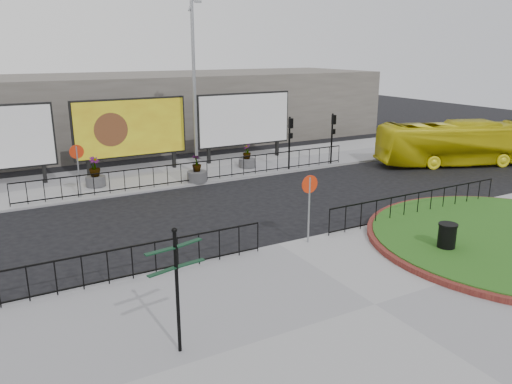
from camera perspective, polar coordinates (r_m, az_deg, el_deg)
ground at (r=17.84m, az=2.55°, el=-6.27°), size 90.00×90.00×0.00m
pavement_near at (r=14.23m, az=13.43°, el=-12.59°), size 30.00×10.00×0.12m
pavement_far at (r=28.25m, az=-10.32°, el=2.06°), size 44.00×6.00×0.12m
railing_near_left at (r=15.26m, az=-16.56°, el=-8.25°), size 10.00×0.10×1.10m
railing_near_right at (r=21.38m, az=18.02°, el=-1.34°), size 9.00×0.10×1.10m
railing_far at (r=25.99m, az=-6.34°, el=2.38°), size 18.00×0.10×1.10m
speed_sign_far at (r=24.21m, az=-19.74°, el=3.54°), size 0.64×0.07×2.47m
speed_sign_near at (r=17.42m, az=6.11°, el=-0.23°), size 0.64×0.07×2.47m
billboard_mid at (r=28.24m, az=-14.13°, el=7.09°), size 6.20×0.31×4.10m
billboard_right at (r=30.79m, az=-1.37°, el=8.27°), size 6.20×0.31×4.10m
lamp_post at (r=27.09m, az=-7.05°, el=11.83°), size 0.74×0.18×9.23m
signal_pole_a at (r=28.26m, az=3.91°, el=6.51°), size 0.22×0.26×3.00m
signal_pole_b at (r=29.99m, az=8.76°, el=6.92°), size 0.22×0.26×3.00m
building_backdrop at (r=37.30m, az=-15.63°, el=8.91°), size 40.00×10.00×5.00m
fingerpost_sign at (r=11.22m, az=-9.06°, el=-9.74°), size 1.41×0.49×3.01m
litter_bin at (r=17.99m, az=20.97°, el=-4.97°), size 0.63×0.63×1.05m
bus at (r=32.29m, az=21.91°, el=5.18°), size 9.59×5.56×2.63m
planter_a at (r=26.18m, az=-17.90°, el=1.79°), size 0.97×0.97×1.50m
planter_b at (r=26.04m, az=-6.76°, el=2.19°), size 1.03×1.03×1.41m
planter_c at (r=29.03m, az=-1.05°, el=3.72°), size 0.96×0.96×1.35m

